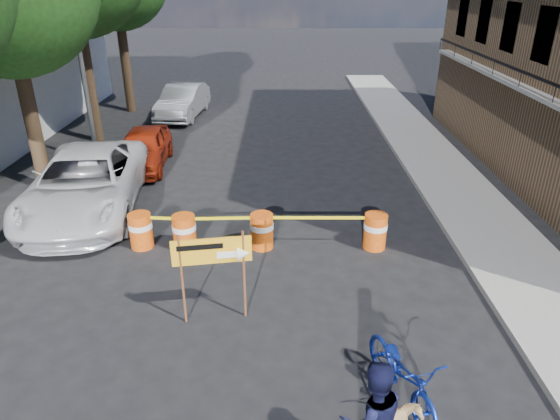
{
  "coord_description": "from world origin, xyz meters",
  "views": [
    {
      "loc": [
        0.71,
        -7.67,
        6.16
      ],
      "look_at": [
        0.68,
        2.62,
        1.3
      ],
      "focal_mm": 32.0,
      "sensor_mm": 36.0,
      "label": 1
    }
  ],
  "objects_px": {
    "suv_white": "(86,183)",
    "sedan_red": "(143,148)",
    "pedestrian": "(372,419)",
    "bicycle": "(406,349)",
    "barrel_mid_left": "(184,232)",
    "detour_sign": "(223,257)",
    "barrel_far_left": "(141,230)",
    "barrel_mid_right": "(262,230)",
    "sedan_silver": "(183,101)",
    "barrel_far_right": "(375,231)"
  },
  "relations": [
    {
      "from": "suv_white",
      "to": "sedan_red",
      "type": "relative_size",
      "value": 1.54
    },
    {
      "from": "pedestrian",
      "to": "bicycle",
      "type": "height_order",
      "value": "bicycle"
    },
    {
      "from": "barrel_mid_left",
      "to": "bicycle",
      "type": "height_order",
      "value": "bicycle"
    },
    {
      "from": "detour_sign",
      "to": "pedestrian",
      "type": "distance_m",
      "value": 4.05
    },
    {
      "from": "barrel_far_left",
      "to": "bicycle",
      "type": "height_order",
      "value": "bicycle"
    },
    {
      "from": "barrel_mid_left",
      "to": "barrel_far_left",
      "type": "bearing_deg",
      "value": 175.25
    },
    {
      "from": "barrel_mid_right",
      "to": "detour_sign",
      "type": "relative_size",
      "value": 0.47
    },
    {
      "from": "barrel_far_left",
      "to": "sedan_silver",
      "type": "xyz_separation_m",
      "value": [
        -1.2,
        12.66,
        0.28
      ]
    },
    {
      "from": "barrel_far_left",
      "to": "barrel_mid_left",
      "type": "height_order",
      "value": "same"
    },
    {
      "from": "barrel_mid_left",
      "to": "sedan_red",
      "type": "xyz_separation_m",
      "value": [
        -2.45,
        5.84,
        0.21
      ]
    },
    {
      "from": "suv_white",
      "to": "barrel_mid_left",
      "type": "bearing_deg",
      "value": -41.85
    },
    {
      "from": "barrel_far_left",
      "to": "barrel_far_right",
      "type": "height_order",
      "value": "same"
    },
    {
      "from": "barrel_far_left",
      "to": "barrel_mid_right",
      "type": "bearing_deg",
      "value": -0.18
    },
    {
      "from": "barrel_far_left",
      "to": "barrel_mid_right",
      "type": "xyz_separation_m",
      "value": [
        2.99,
        -0.01,
        0.0
      ]
    },
    {
      "from": "barrel_mid_right",
      "to": "bicycle",
      "type": "distance_m",
      "value": 5.49
    },
    {
      "from": "pedestrian",
      "to": "suv_white",
      "type": "xyz_separation_m",
      "value": [
        -6.7,
        8.27,
        -0.04
      ]
    },
    {
      "from": "detour_sign",
      "to": "sedan_red",
      "type": "relative_size",
      "value": 0.48
    },
    {
      "from": "barrel_mid_left",
      "to": "sedan_red",
      "type": "distance_m",
      "value": 6.33
    },
    {
      "from": "sedan_red",
      "to": "barrel_far_right",
      "type": "bearing_deg",
      "value": -42.13
    },
    {
      "from": "barrel_far_left",
      "to": "bicycle",
      "type": "relative_size",
      "value": 0.44
    },
    {
      "from": "bicycle",
      "to": "barrel_mid_right",
      "type": "bearing_deg",
      "value": 97.38
    },
    {
      "from": "barrel_far_left",
      "to": "detour_sign",
      "type": "relative_size",
      "value": 0.47
    },
    {
      "from": "detour_sign",
      "to": "sedan_silver",
      "type": "bearing_deg",
      "value": 93.79
    },
    {
      "from": "barrel_far_left",
      "to": "suv_white",
      "type": "distance_m",
      "value": 2.96
    },
    {
      "from": "barrel_far_left",
      "to": "barrel_far_right",
      "type": "relative_size",
      "value": 1.0
    },
    {
      "from": "detour_sign",
      "to": "sedan_red",
      "type": "bearing_deg",
      "value": 104.23
    },
    {
      "from": "barrel_mid_left",
      "to": "detour_sign",
      "type": "distance_m",
      "value": 3.19
    },
    {
      "from": "detour_sign",
      "to": "barrel_mid_right",
      "type": "bearing_deg",
      "value": 68.67
    },
    {
      "from": "barrel_mid_right",
      "to": "sedan_red",
      "type": "bearing_deg",
      "value": 127.03
    },
    {
      "from": "barrel_mid_left",
      "to": "sedan_silver",
      "type": "xyz_separation_m",
      "value": [
        -2.3,
        12.75,
        0.28
      ]
    },
    {
      "from": "bicycle",
      "to": "barrel_far_left",
      "type": "bearing_deg",
      "value": 119.01
    },
    {
      "from": "barrel_mid_right",
      "to": "sedan_red",
      "type": "relative_size",
      "value": 0.22
    },
    {
      "from": "barrel_far_left",
      "to": "pedestrian",
      "type": "distance_m",
      "value": 7.73
    },
    {
      "from": "suv_white",
      "to": "sedan_silver",
      "type": "bearing_deg",
      "value": 78.65
    },
    {
      "from": "pedestrian",
      "to": "suv_white",
      "type": "height_order",
      "value": "pedestrian"
    },
    {
      "from": "detour_sign",
      "to": "pedestrian",
      "type": "bearing_deg",
      "value": -64.58
    },
    {
      "from": "barrel_far_right",
      "to": "sedan_silver",
      "type": "xyz_separation_m",
      "value": [
        -6.98,
        12.67,
        0.28
      ]
    },
    {
      "from": "sedan_red",
      "to": "bicycle",
      "type": "bearing_deg",
      "value": -60.98
    },
    {
      "from": "suv_white",
      "to": "sedan_red",
      "type": "xyz_separation_m",
      "value": [
        0.69,
        3.63,
        -0.18
      ]
    },
    {
      "from": "barrel_far_right",
      "to": "sedan_silver",
      "type": "distance_m",
      "value": 14.47
    },
    {
      "from": "barrel_far_left",
      "to": "bicycle",
      "type": "bearing_deg",
      "value": -42.53
    },
    {
      "from": "barrel_mid_left",
      "to": "suv_white",
      "type": "relative_size",
      "value": 0.15
    },
    {
      "from": "pedestrian",
      "to": "sedan_red",
      "type": "height_order",
      "value": "pedestrian"
    },
    {
      "from": "barrel_mid_right",
      "to": "detour_sign",
      "type": "height_order",
      "value": "detour_sign"
    },
    {
      "from": "barrel_far_left",
      "to": "sedan_silver",
      "type": "distance_m",
      "value": 12.72
    },
    {
      "from": "suv_white",
      "to": "sedan_silver",
      "type": "distance_m",
      "value": 10.58
    },
    {
      "from": "barrel_mid_left",
      "to": "barrel_far_right",
      "type": "distance_m",
      "value": 4.68
    },
    {
      "from": "barrel_mid_right",
      "to": "pedestrian",
      "type": "xyz_separation_m",
      "value": [
        1.67,
        -6.15,
        0.43
      ]
    },
    {
      "from": "sedan_red",
      "to": "suv_white",
      "type": "bearing_deg",
      "value": -103.96
    },
    {
      "from": "barrel_far_right",
      "to": "sedan_red",
      "type": "height_order",
      "value": "sedan_red"
    }
  ]
}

